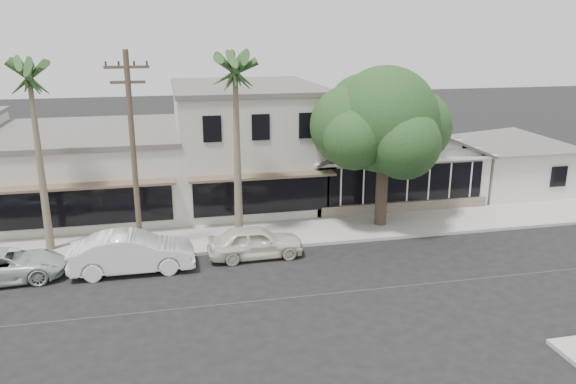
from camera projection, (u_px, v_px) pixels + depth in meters
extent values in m
plane|color=black|center=(375.00, 289.00, 21.90)|extent=(140.00, 140.00, 0.00)
cube|color=#9E9991|center=(164.00, 242.00, 26.57)|extent=(90.00, 3.50, 0.15)
cube|color=silver|center=(379.00, 170.00, 34.24)|extent=(10.00, 8.00, 3.00)
cube|color=black|center=(407.00, 183.00, 30.36)|extent=(8.80, 0.10, 2.00)
cube|color=#60564C|center=(406.00, 208.00, 30.76)|extent=(9.60, 0.18, 0.70)
cube|color=silver|center=(509.00, 167.00, 34.99)|extent=(6.00, 6.00, 3.00)
cube|color=beige|center=(247.00, 144.00, 33.04)|extent=(8.00, 10.00, 6.50)
cube|color=beige|center=(89.00, 171.00, 31.51)|extent=(10.00, 10.00, 4.20)
cylinder|color=brown|center=(134.00, 159.00, 23.67)|extent=(0.24, 0.24, 9.00)
cube|color=brown|center=(127.00, 67.00, 22.61)|extent=(1.80, 0.12, 0.12)
cube|color=brown|center=(128.00, 82.00, 22.78)|extent=(1.40, 0.12, 0.12)
imported|color=silver|center=(255.00, 242.00, 24.83)|extent=(4.26, 1.80, 1.44)
imported|color=white|center=(132.00, 252.00, 23.34)|extent=(5.09, 1.79, 1.68)
imported|color=#AFBCB6|center=(4.00, 265.00, 22.51)|extent=(4.84, 2.52, 1.30)
cylinder|color=#443429|center=(381.00, 197.00, 28.42)|extent=(0.60, 0.60, 3.22)
sphere|color=#173918|center=(385.00, 120.00, 27.32)|extent=(5.23, 5.23, 5.23)
sphere|color=#173918|center=(414.00, 127.00, 28.40)|extent=(3.82, 3.82, 3.82)
sphere|color=#173918|center=(351.00, 126.00, 27.45)|extent=(4.02, 4.02, 4.02)
sphere|color=#173918|center=(404.00, 143.00, 26.24)|extent=(3.42, 3.42, 3.42)
sphere|color=#173918|center=(362.00, 109.00, 28.62)|extent=(3.62, 3.62, 3.62)
sphere|color=#173918|center=(397.00, 101.00, 28.70)|extent=(3.22, 3.22, 3.22)
sphere|color=#173918|center=(355.00, 138.00, 26.39)|extent=(3.02, 3.02, 3.02)
cone|color=#726651|center=(237.00, 162.00, 25.65)|extent=(0.41, 0.41, 7.84)
cone|color=#726651|center=(41.00, 170.00, 24.50)|extent=(0.37, 0.37, 7.71)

